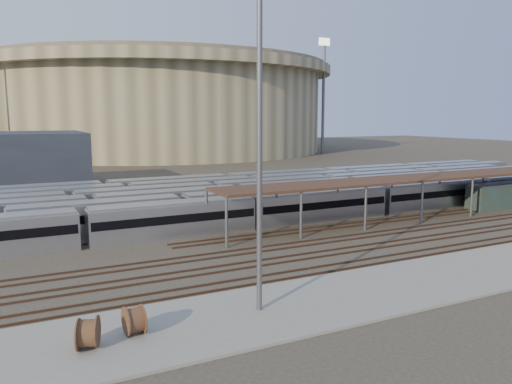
{
  "coord_description": "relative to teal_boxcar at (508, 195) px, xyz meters",
  "views": [
    {
      "loc": [
        -26.82,
        -42.84,
        12.93
      ],
      "look_at": [
        0.59,
        12.0,
        3.53
      ],
      "focal_mm": 35.0,
      "sensor_mm": 36.0,
      "label": 1
    }
  ],
  "objects": [
    {
      "name": "subway_trains",
      "position": [
        -37.3,
        14.5,
        0.16
      ],
      "size": [
        127.26,
        23.9,
        3.6
      ],
      "color": "#B3B3B8",
      "rests_on": "ground"
    },
    {
      "name": "ground",
      "position": [
        -36.92,
        -4.0,
        -1.64
      ],
      "size": [
        420.0,
        420.0,
        0.0
      ],
      "primitive_type": "plane",
      "color": "#383026",
      "rests_on": "ground"
    },
    {
      "name": "floodlight_2",
      "position": [
        33.08,
        96.0,
        19.01
      ],
      "size": [
        4.0,
        1.0,
        38.4
      ],
      "color": "#5B5B60",
      "rests_on": "ground"
    },
    {
      "name": "inspection_shed",
      "position": [
        -14.92,
        0.0,
        3.34
      ],
      "size": [
        60.3,
        6.0,
        5.3
      ],
      "color": "#5B5B60",
      "rests_on": "ground"
    },
    {
      "name": "floodlight_3",
      "position": [
        -46.92,
        156.0,
        19.01
      ],
      "size": [
        4.0,
        1.0,
        38.4
      ],
      "color": "#5B5B60",
      "rests_on": "ground"
    },
    {
      "name": "cable_reel_east",
      "position": [
        -57.73,
        -18.81,
        -0.57
      ],
      "size": [
        1.1,
        1.81,
        1.74
      ],
      "primitive_type": "cylinder",
      "rotation": [
        0.0,
        1.57,
        0.08
      ],
      "color": "brown",
      "rests_on": "apron"
    },
    {
      "name": "teal_boxcar",
      "position": [
        0.0,
        0.0,
        0.0
      ],
      "size": [
        14.09,
        2.9,
        3.28
      ],
      "primitive_type": "cube",
      "rotation": [
        0.0,
        0.0,
        -0.01
      ],
      "color": "#1C4746",
      "rests_on": "ground"
    },
    {
      "name": "apron",
      "position": [
        -41.92,
        -19.0,
        -1.54
      ],
      "size": [
        50.0,
        9.0,
        0.2
      ],
      "primitive_type": "cube",
      "color": "gray",
      "rests_on": "ground"
    },
    {
      "name": "empty_tracks",
      "position": [
        -36.92,
        -9.0,
        -1.55
      ],
      "size": [
        170.0,
        9.62,
        0.18
      ],
      "color": "#4C3323",
      "rests_on": "ground"
    },
    {
      "name": "cable_reel_west",
      "position": [
        -60.43,
        -19.51,
        -0.54
      ],
      "size": [
        1.54,
        2.03,
        1.8
      ],
      "primitive_type": "cylinder",
      "rotation": [
        0.0,
        1.57,
        -0.33
      ],
      "color": "brown",
      "rests_on": "apron"
    },
    {
      "name": "yard_light_pole",
      "position": [
        -49.46,
        -18.74,
        9.71
      ],
      "size": [
        0.81,
        0.36,
        22.14
      ],
      "color": "#5B5B60",
      "rests_on": "apron"
    },
    {
      "name": "stadium",
      "position": [
        -11.92,
        136.0,
        14.83
      ],
      "size": [
        124.0,
        124.0,
        32.5
      ],
      "color": "tan",
      "rests_on": "ground"
    }
  ]
}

